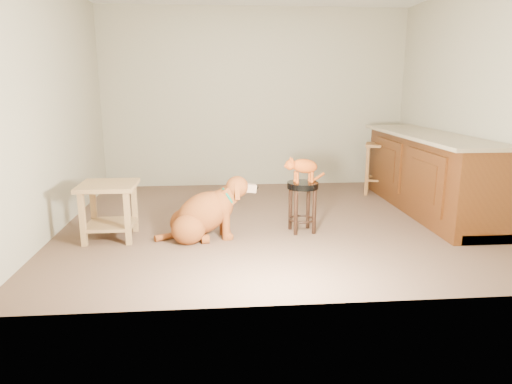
{
  "coord_description": "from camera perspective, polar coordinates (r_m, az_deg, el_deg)",
  "views": [
    {
      "loc": [
        -0.58,
        -4.89,
        1.5
      ],
      "look_at": [
        -0.2,
        -0.44,
        0.45
      ],
      "focal_mm": 32.0,
      "sensor_mm": 36.0,
      "label": 1
    }
  ],
  "objects": [
    {
      "name": "golden_retriever",
      "position": [
        4.55,
        -6.51,
        -2.81
      ],
      "size": [
        1.05,
        0.55,
        0.66
      ],
      "rotation": [
        0.0,
        0.0,
        0.14
      ],
      "color": "brown",
      "rests_on": "ground"
    },
    {
      "name": "wood_stool",
      "position": [
        6.62,
        15.09,
        2.93
      ],
      "size": [
        0.49,
        0.49,
        0.71
      ],
      "rotation": [
        0.0,
        0.0,
        -0.36
      ],
      "color": "brown",
      "rests_on": "ground"
    },
    {
      "name": "tabby_kitten",
      "position": [
        4.66,
        5.78,
        3.14
      ],
      "size": [
        0.46,
        0.22,
        0.29
      ],
      "rotation": [
        0.0,
        0.0,
        0.13
      ],
      "color": "#923A0E",
      "rests_on": "padded_stool"
    },
    {
      "name": "cabinet_run",
      "position": [
        5.87,
        20.69,
        1.96
      ],
      "size": [
        0.7,
        2.56,
        0.94
      ],
      "color": "#4E270D",
      "rests_on": "ground"
    },
    {
      "name": "room_shell",
      "position": [
        4.92,
        1.92,
        15.28
      ],
      "size": [
        4.54,
        4.04,
        2.62
      ],
      "color": "#9E997F",
      "rests_on": "ground"
    },
    {
      "name": "padded_stool",
      "position": [
        4.73,
        5.82,
        -0.59
      ],
      "size": [
        0.32,
        0.32,
        0.53
      ],
      "rotation": [
        0.0,
        0.0,
        0.13
      ],
      "color": "black",
      "rests_on": "ground"
    },
    {
      "name": "floor",
      "position": [
        5.14,
        1.78,
        -3.72
      ],
      "size": [
        4.5,
        4.0,
        0.01
      ],
      "primitive_type": "cube",
      "color": "brown",
      "rests_on": "ground"
    },
    {
      "name": "side_table",
      "position": [
        4.72,
        -17.89,
        -1.26
      ],
      "size": [
        0.55,
        0.55,
        0.56
      ],
      "rotation": [
        0.0,
        0.0,
        0.01
      ],
      "color": "#977045",
      "rests_on": "ground"
    }
  ]
}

